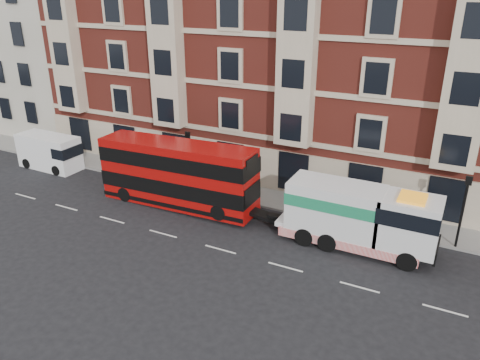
% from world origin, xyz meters
% --- Properties ---
extents(ground, '(120.00, 120.00, 0.00)m').
position_xyz_m(ground, '(0.00, 0.00, 0.00)').
color(ground, black).
rests_on(ground, ground).
extents(sidewalk, '(90.00, 3.00, 0.15)m').
position_xyz_m(sidewalk, '(0.00, 7.50, 0.07)').
color(sidewalk, slate).
rests_on(sidewalk, ground).
extents(victorian_terrace, '(45.00, 12.00, 20.40)m').
position_xyz_m(victorian_terrace, '(0.50, 15.00, 10.07)').
color(victorian_terrace, maroon).
rests_on(victorian_terrace, ground).
extents(cream_block, '(16.00, 10.00, 16.80)m').
position_xyz_m(cream_block, '(-30.00, 14.00, 8.34)').
color(cream_block, beige).
rests_on(cream_block, ground).
extents(lamp_post_west, '(0.35, 0.15, 4.35)m').
position_xyz_m(lamp_post_west, '(-6.00, 6.20, 2.68)').
color(lamp_post_west, black).
rests_on(lamp_post_west, sidewalk).
extents(lamp_post_east, '(0.35, 0.15, 4.35)m').
position_xyz_m(lamp_post_east, '(12.00, 6.20, 2.68)').
color(lamp_post_east, black).
rests_on(lamp_post_east, sidewalk).
extents(double_decker_bus, '(11.08, 2.54, 4.48)m').
position_xyz_m(double_decker_bus, '(-5.34, 3.78, 2.38)').
color(double_decker_bus, '#A30A09').
rests_on(double_decker_bus, ground).
extents(tow_truck, '(8.87, 2.62, 3.69)m').
position_xyz_m(tow_truck, '(6.72, 3.78, 1.96)').
color(tow_truck, silver).
rests_on(tow_truck, ground).
extents(box_van, '(5.32, 2.34, 2.75)m').
position_xyz_m(box_van, '(-18.73, 4.97, 1.35)').
color(box_van, white).
rests_on(box_van, ground).
extents(pedestrian, '(0.80, 0.67, 1.86)m').
position_xyz_m(pedestrian, '(-12.00, 7.85, 1.08)').
color(pedestrian, '#1B2B37').
rests_on(pedestrian, sidewalk).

